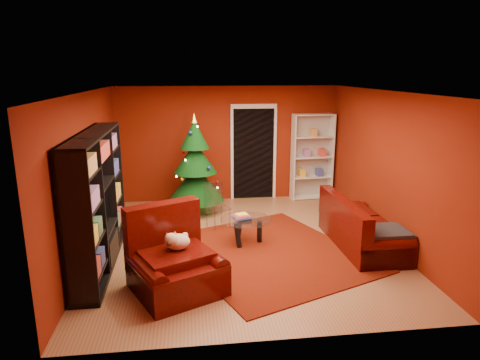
{
  "coord_description": "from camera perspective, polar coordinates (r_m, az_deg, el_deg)",
  "views": [
    {
      "loc": [
        -0.89,
        -6.86,
        2.93
      ],
      "look_at": [
        0.0,
        0.4,
        1.05
      ],
      "focal_mm": 32.0,
      "sensor_mm": 36.0,
      "label": 1
    }
  ],
  "objects": [
    {
      "name": "white_bookshelf",
      "position": [
        10.04,
        9.6,
        3.05
      ],
      "size": [
        0.95,
        0.38,
        2.03
      ],
      "primitive_type": null,
      "rotation": [
        0.0,
        0.0,
        0.05
      ],
      "color": "white",
      "rests_on": "floor"
    },
    {
      "name": "floor",
      "position": [
        7.52,
        0.38,
        -8.72
      ],
      "size": [
        5.0,
        5.5,
        0.05
      ],
      "primitive_type": "cube",
      "color": "brown",
      "rests_on": "ground"
    },
    {
      "name": "wall_right",
      "position": [
        7.83,
        19.04,
        1.61
      ],
      "size": [
        0.05,
        5.5,
        2.6
      ],
      "primitive_type": "cube",
      "color": "maroon",
      "rests_on": "ground"
    },
    {
      "name": "acrylic_chair",
      "position": [
        8.16,
        -2.93,
        -3.76
      ],
      "size": [
        0.54,
        0.56,
        0.77
      ],
      "primitive_type": null,
      "rotation": [
        0.0,
        0.0,
        0.44
      ],
      "color": "#66605B",
      "rests_on": "rug"
    },
    {
      "name": "ceiling",
      "position": [
        6.92,
        0.41,
        11.89
      ],
      "size": [
        5.0,
        5.5,
        0.05
      ],
      "primitive_type": "cube",
      "color": "silver",
      "rests_on": "wall_back"
    },
    {
      "name": "gift_box_red",
      "position": [
        9.86,
        -5.59,
        -2.28
      ],
      "size": [
        0.25,
        0.25,
        0.22
      ],
      "primitive_type": "cube",
      "rotation": [
        0.0,
        0.0,
        -0.16
      ],
      "color": "maroon",
      "rests_on": "floor"
    },
    {
      "name": "dog",
      "position": [
        5.87,
        -8.33,
        -8.16
      ],
      "size": [
        0.49,
        0.44,
        0.3
      ],
      "primitive_type": null,
      "rotation": [
        0.0,
        0.0,
        0.45
      ],
      "color": "beige",
      "rests_on": "armchair"
    },
    {
      "name": "armchair",
      "position": [
        5.9,
        -8.49,
        -10.44
      ],
      "size": [
        1.58,
        1.58,
        0.93
      ],
      "primitive_type": null,
      "rotation": [
        0.0,
        0.0,
        0.45
      ],
      "color": "#360603",
      "rests_on": "rug"
    },
    {
      "name": "wall_left",
      "position": [
        7.24,
        -19.85,
        0.53
      ],
      "size": [
        0.05,
        5.5,
        2.6
      ],
      "primitive_type": "cube",
      "color": "maroon",
      "rests_on": "ground"
    },
    {
      "name": "gift_box_green",
      "position": [
        9.05,
        -4.78,
        -3.68
      ],
      "size": [
        0.31,
        0.31,
        0.25
      ],
      "primitive_type": "cube",
      "rotation": [
        0.0,
        0.0,
        0.27
      ],
      "color": "#256223",
      "rests_on": "floor"
    },
    {
      "name": "doorway",
      "position": [
        9.88,
        1.81,
        3.44
      ],
      "size": [
        1.06,
        0.6,
        2.16
      ],
      "primitive_type": null,
      "color": "black",
      "rests_on": "floor"
    },
    {
      "name": "wall_back",
      "position": [
        9.81,
        -1.7,
        4.84
      ],
      "size": [
        5.0,
        0.05,
        2.6
      ],
      "primitive_type": "cube",
      "color": "maroon",
      "rests_on": "ground"
    },
    {
      "name": "coffee_table",
      "position": [
        7.47,
        0.75,
        -6.76
      ],
      "size": [
        1.11,
        1.11,
        0.55
      ],
      "primitive_type": null,
      "rotation": [
        0.0,
        0.0,
        0.33
      ],
      "color": "gray",
      "rests_on": "rug"
    },
    {
      "name": "sofa",
      "position": [
        7.59,
        16.08,
        -5.43
      ],
      "size": [
        0.91,
        1.99,
        0.85
      ],
      "primitive_type": null,
      "rotation": [
        0.0,
        0.0,
        1.58
      ],
      "color": "#360603",
      "rests_on": "rug"
    },
    {
      "name": "media_unit",
      "position": [
        6.79,
        -18.49,
        -2.66
      ],
      "size": [
        0.43,
        2.68,
        2.05
      ],
      "primitive_type": null,
      "rotation": [
        0.0,
        0.0,
        0.01
      ],
      "color": "black",
      "rests_on": "floor"
    },
    {
      "name": "rug",
      "position": [
        7.18,
        3.89,
        -9.64
      ],
      "size": [
        3.63,
        3.87,
        0.02
      ],
      "primitive_type": "cube",
      "rotation": [
        0.0,
        0.0,
        0.39
      ],
      "color": "#5D1507",
      "rests_on": "floor"
    },
    {
      "name": "christmas_tree",
      "position": [
        8.95,
        -5.97,
        2.01
      ],
      "size": [
        1.35,
        1.35,
        2.1
      ],
      "primitive_type": null,
      "rotation": [
        0.0,
        0.0,
        0.16
      ],
      "color": "black",
      "rests_on": "floor"
    },
    {
      "name": "gift_box_teal",
      "position": [
        8.98,
        -10.89,
        -3.99
      ],
      "size": [
        0.28,
        0.28,
        0.27
      ],
      "primitive_type": "cube",
      "rotation": [
        0.0,
        0.0,
        -0.04
      ],
      "color": "#226E6E",
      "rests_on": "floor"
    }
  ]
}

